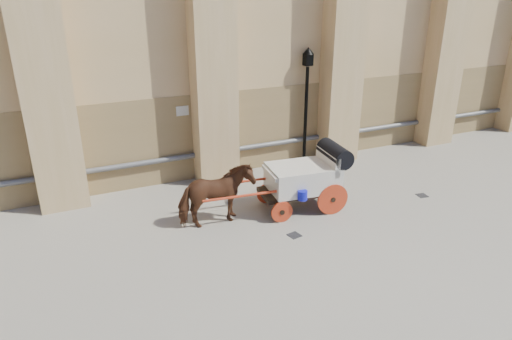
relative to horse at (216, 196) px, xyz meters
name	(u,v)px	position (x,y,z in m)	size (l,w,h in m)	color
ground	(290,217)	(2.13, -0.49, -0.89)	(90.00, 90.00, 0.00)	slate
horse	(216,196)	(0.00, 0.00, 0.00)	(0.96, 2.10, 1.77)	#572D1A
carriage	(307,175)	(2.88, -0.12, 0.17)	(4.59, 1.73, 1.96)	black
street_lamp	(306,104)	(4.72, 3.20, 1.45)	(0.41, 0.41, 4.36)	black
drain_grate_near	(294,235)	(1.71, -1.49, -0.88)	(0.32, 0.32, 0.01)	black
drain_grate_far	(422,195)	(6.75, -0.98, -0.88)	(0.32, 0.32, 0.01)	black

